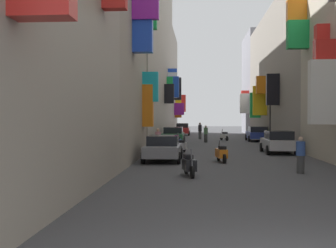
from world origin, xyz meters
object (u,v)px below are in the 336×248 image
object	(u,v)px
parked_car_red	(182,129)
scooter_blue	(178,142)
pedestrian_mid_street	(301,155)
parked_car_grey	(163,148)
parked_car_blue	(257,133)
scooter_black	(189,165)
pedestrian_near_left	(206,134)
pedestrian_near_right	(158,141)
parked_car_green	(173,135)
scooter_silver	(183,146)
parked_car_silver	(278,142)
scooter_white	(224,136)
pedestrian_crossing	(200,131)
scooter_orange	(221,153)
traffic_light_far_corner	(270,108)

from	to	relation	value
parked_car_red	scooter_blue	distance (m)	22.01
pedestrian_mid_street	parked_car_grey	bearing A→B (deg)	144.04
parked_car_blue	scooter_black	xyz separation A→B (m)	(-6.12, -24.72, -0.29)
pedestrian_near_left	parked_car_blue	bearing A→B (deg)	26.02
scooter_black	pedestrian_near_right	world-z (taller)	pedestrian_near_right
parked_car_green	scooter_silver	xyz separation A→B (m)	(1.17, -9.23, -0.31)
parked_car_red	pedestrian_mid_street	xyz separation A→B (m)	(6.34, -36.00, -0.04)
scooter_blue	pedestrian_mid_street	xyz separation A→B (m)	(5.84, -14.01, 0.30)
parked_car_silver	pedestrian_near_left	bearing A→B (deg)	111.80
scooter_silver	scooter_white	size ratio (longest dim) A/B	1.05
pedestrian_crossing	parked_car_blue	bearing A→B (deg)	-29.50
scooter_black	pedestrian_mid_street	size ratio (longest dim) A/B	1.14
parked_car_silver	parked_car_grey	bearing A→B (deg)	-143.22
parked_car_red	pedestrian_near_right	xyz separation A→B (m)	(-0.52, -27.40, 0.02)
parked_car_blue	scooter_orange	size ratio (longest dim) A/B	2.08
scooter_orange	scooter_white	xyz separation A→B (m)	(1.38, 20.34, -0.00)
traffic_light_far_corner	pedestrian_mid_street	bearing A→B (deg)	-95.90
parked_car_silver	pedestrian_crossing	world-z (taller)	pedestrian_crossing
parked_car_silver	scooter_silver	world-z (taller)	parked_car_silver
parked_car_silver	pedestrian_near_left	size ratio (longest dim) A/B	2.53
parked_car_silver	parked_car_green	distance (m)	11.73
parked_car_blue	pedestrian_crossing	bearing A→B (deg)	150.50
parked_car_grey	scooter_blue	xyz separation A→B (m)	(0.34, 9.52, -0.26)
pedestrian_crossing	pedestrian_mid_street	world-z (taller)	pedestrian_crossing
scooter_silver	scooter_blue	size ratio (longest dim) A/B	0.92
parked_car_blue	parked_car_silver	bearing A→B (deg)	-92.30
scooter_white	traffic_light_far_corner	xyz separation A→B (m)	(3.72, -4.94, 2.68)
parked_car_blue	parked_car_red	bearing A→B (deg)	122.04
parked_car_green	scooter_orange	world-z (taller)	parked_car_green
scooter_blue	pedestrian_crossing	xyz separation A→B (m)	(1.72, 12.69, 0.43)
scooter_blue	scooter_orange	xyz separation A→B (m)	(2.76, -9.83, 0.00)
parked_car_silver	scooter_blue	xyz separation A→B (m)	(-6.75, 4.22, -0.31)
parked_car_silver	pedestrian_near_left	distance (m)	12.15
scooter_blue	traffic_light_far_corner	size ratio (longest dim) A/B	0.41
parked_car_red	parked_car_grey	bearing A→B (deg)	-89.72
scooter_silver	scooter_blue	world-z (taller)	same
pedestrian_mid_street	pedestrian_near_right	bearing A→B (deg)	128.57
scooter_blue	parked_car_silver	bearing A→B (deg)	-32.01
parked_car_grey	pedestrian_near_right	size ratio (longest dim) A/B	2.37
scooter_black	traffic_light_far_corner	xyz separation A→B (m)	(6.69, 20.75, 2.68)
pedestrian_near_right	traffic_light_far_corner	bearing A→B (deg)	51.01
parked_car_silver	pedestrian_near_right	world-z (taller)	pedestrian_near_right
scooter_blue	scooter_white	world-z (taller)	same
parked_car_green	scooter_blue	xyz separation A→B (m)	(0.65, -4.88, -0.31)
parked_car_grey	scooter_black	xyz separation A→B (m)	(1.52, -5.66, -0.26)
scooter_black	traffic_light_far_corner	bearing A→B (deg)	72.14
parked_car_grey	scooter_orange	xyz separation A→B (m)	(3.10, -0.31, -0.26)
pedestrian_near_left	traffic_light_far_corner	distance (m)	6.28
scooter_orange	pedestrian_near_left	size ratio (longest dim) A/B	1.22
pedestrian_near_right	scooter_white	bearing A→B (deg)	72.03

